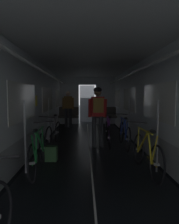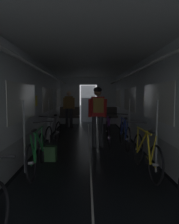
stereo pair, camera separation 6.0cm
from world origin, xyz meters
name	(u,v)px [view 2 (the right image)]	position (x,y,z in m)	size (l,w,h in m)	color
train_car_shell	(90,88)	(0.00, 3.60, 1.70)	(3.14, 12.34, 2.57)	black
bench_seat_far_left	(70,115)	(-0.90, 8.07, 0.57)	(0.98, 0.51, 0.95)	gray
bench_seat_far_right	(107,115)	(0.90, 8.07, 0.57)	(0.98, 0.51, 0.95)	gray
bicycle_yellow	(146,154)	(1.05, 2.05, 0.38)	(0.44, 1.69, 0.95)	black
bicycle_blue	(124,134)	(1.01, 4.06, 0.38)	(0.44, 1.69, 0.94)	black
bicycle_green	(37,152)	(-1.05, 2.16, 0.38)	(0.44, 1.69, 0.95)	black
bicycle_silver	(53,133)	(-1.06, 4.22, 0.38)	(0.45, 1.69, 0.95)	black
person_cyclist_aisle	(98,110)	(0.23, 4.05, 1.07)	(0.54, 0.40, 1.73)	#2D2D33
bicycle_purple_in_aisle	(108,132)	(0.57, 4.32, 0.38)	(0.44, 1.69, 0.94)	black
person_standing_near_bench	(69,107)	(-0.90, 7.70, 0.98)	(0.53, 0.23, 1.69)	#2D2D33
backpack_on_floor	(51,153)	(-0.90, 2.84, 0.17)	(0.26, 0.20, 0.34)	#3D703D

